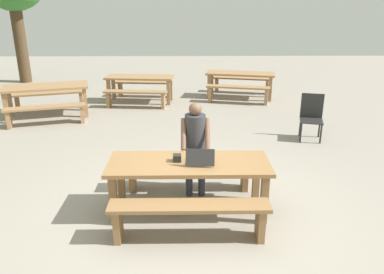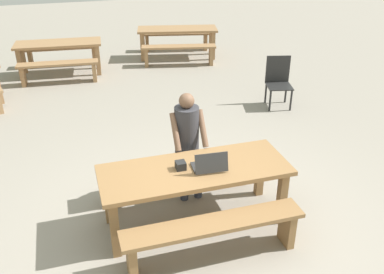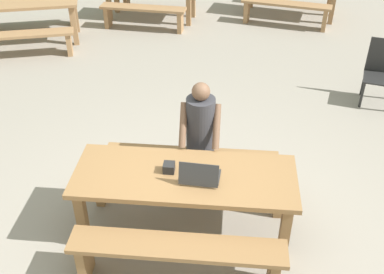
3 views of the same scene
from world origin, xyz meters
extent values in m
plane|color=gray|center=(0.00, 0.00, 0.00)|extent=(30.00, 30.00, 0.00)
cube|color=olive|center=(0.00, 0.00, 0.69)|extent=(2.07, 0.78, 0.05)
cube|color=olive|center=(-0.93, -0.29, 0.33)|extent=(0.09, 0.09, 0.67)
cube|color=olive|center=(0.93, -0.29, 0.33)|extent=(0.09, 0.09, 0.67)
cube|color=olive|center=(-0.93, 0.29, 0.33)|extent=(0.09, 0.09, 0.67)
cube|color=olive|center=(0.93, 0.29, 0.33)|extent=(0.09, 0.09, 0.67)
cube|color=olive|center=(0.00, -0.63, 0.45)|extent=(1.86, 0.30, 0.05)
cube|color=olive|center=(-0.83, -0.63, 0.21)|extent=(0.08, 0.24, 0.42)
cube|color=olive|center=(0.83, -0.63, 0.21)|extent=(0.08, 0.24, 0.42)
cube|color=olive|center=(0.00, 0.63, 0.45)|extent=(1.86, 0.30, 0.05)
cube|color=olive|center=(-0.83, 0.63, 0.21)|extent=(0.08, 0.24, 0.42)
cube|color=olive|center=(0.83, 0.63, 0.21)|extent=(0.08, 0.24, 0.42)
cube|color=#2D2D2D|center=(0.15, -0.01, 0.73)|extent=(0.37, 0.24, 0.02)
cube|color=#2D2D2D|center=(0.14, -0.15, 0.84)|extent=(0.36, 0.09, 0.21)
cube|color=black|center=(0.14, -0.14, 0.84)|extent=(0.33, 0.07, 0.19)
cube|color=black|center=(-0.15, 0.03, 0.76)|extent=(0.10, 0.11, 0.09)
cylinder|color=#333847|center=(0.01, 0.45, 0.23)|extent=(0.10, 0.10, 0.47)
cylinder|color=#333847|center=(0.19, 0.45, 0.23)|extent=(0.10, 0.10, 0.47)
cube|color=#333847|center=(0.10, 0.54, 0.51)|extent=(0.28, 0.28, 0.12)
cylinder|color=#333338|center=(0.10, 0.63, 0.85)|extent=(0.29, 0.29, 0.61)
cylinder|color=brown|center=(-0.07, 0.53, 0.91)|extent=(0.07, 0.32, 0.41)
cylinder|color=brown|center=(0.26, 0.53, 0.91)|extent=(0.07, 0.32, 0.41)
sphere|color=brown|center=(0.10, 0.63, 1.24)|extent=(0.18, 0.18, 0.18)
cube|color=#262626|center=(2.46, 2.75, 0.40)|extent=(0.53, 0.53, 0.02)
cube|color=#262626|center=(2.51, 2.96, 0.66)|extent=(0.43, 0.13, 0.49)
cylinder|color=#262626|center=(2.23, 2.62, 0.19)|extent=(0.04, 0.04, 0.39)
cylinder|color=#262626|center=(2.60, 2.52, 0.19)|extent=(0.04, 0.04, 0.39)
cylinder|color=#262626|center=(2.33, 2.99, 0.19)|extent=(0.04, 0.04, 0.39)
cylinder|color=#262626|center=(2.69, 2.89, 0.19)|extent=(0.04, 0.04, 0.39)
cube|color=#9E754C|center=(1.51, 6.28, 0.70)|extent=(2.01, 1.08, 0.05)
cube|color=#9E754C|center=(0.62, 6.23, 0.34)|extent=(0.11, 0.11, 0.68)
cube|color=#9E754C|center=(2.29, 5.86, 0.34)|extent=(0.11, 0.11, 0.68)
cube|color=#9E754C|center=(0.72, 6.70, 0.34)|extent=(0.11, 0.11, 0.68)
cube|color=#9E754C|center=(2.40, 6.33, 0.34)|extent=(0.11, 0.11, 0.68)
cube|color=#9E754C|center=(1.37, 5.66, 0.44)|extent=(1.75, 0.67, 0.05)
cube|color=#9E754C|center=(0.63, 5.83, 0.21)|extent=(0.13, 0.25, 0.42)
cube|color=#9E754C|center=(2.11, 5.50, 0.21)|extent=(0.13, 0.25, 0.42)
cube|color=#9E754C|center=(1.65, 6.90, 0.44)|extent=(1.75, 0.67, 0.05)
cube|color=#9E754C|center=(0.90, 7.06, 0.21)|extent=(0.13, 0.25, 0.42)
cube|color=#9E754C|center=(2.39, 6.73, 0.21)|extent=(0.13, 0.25, 0.42)
cube|color=#9E754C|center=(-1.30, 5.82, 0.69)|extent=(1.88, 0.84, 0.05)
cube|color=#9E754C|center=(-2.13, 5.66, 0.33)|extent=(0.10, 0.10, 0.67)
cube|color=#9E754C|center=(-0.51, 5.51, 0.33)|extent=(0.10, 0.10, 0.67)
cube|color=#9E754C|center=(-2.08, 6.13, 0.33)|extent=(0.10, 0.10, 0.67)
cube|color=#9E754C|center=(-0.47, 5.99, 0.33)|extent=(0.10, 0.10, 0.67)
cube|color=#9E754C|center=(-1.35, 5.22, 0.43)|extent=(1.66, 0.45, 0.05)
cube|color=#9E754C|center=(-2.07, 5.28, 0.20)|extent=(0.10, 0.25, 0.40)
cube|color=#9E754C|center=(-0.63, 5.15, 0.20)|extent=(0.10, 0.25, 0.40)
cube|color=#9E754C|center=(-1.24, 6.43, 0.43)|extent=(1.66, 0.45, 0.05)
cube|color=#9E754C|center=(-1.96, 6.49, 0.20)|extent=(0.10, 0.25, 0.40)
cube|color=#9E754C|center=(-0.53, 6.37, 0.20)|extent=(0.10, 0.25, 0.40)
cube|color=#9E754C|center=(-3.37, 4.46, 0.73)|extent=(2.09, 1.31, 0.05)
cube|color=#9E754C|center=(-4.13, 3.93, 0.35)|extent=(0.11, 0.11, 0.71)
cube|color=#9E754C|center=(-2.45, 4.40, 0.35)|extent=(0.11, 0.11, 0.71)
cube|color=#9E754C|center=(-4.29, 4.52, 0.35)|extent=(0.11, 0.11, 0.71)
cube|color=#9E754C|center=(-2.61, 4.99, 0.35)|extent=(0.11, 0.11, 0.71)
cube|color=#9E754C|center=(-3.18, 3.78, 0.41)|extent=(1.77, 0.76, 0.05)
cube|color=#9E754C|center=(-3.93, 3.57, 0.20)|extent=(0.14, 0.25, 0.39)
cube|color=#9E754C|center=(-2.43, 3.98, 0.20)|extent=(0.14, 0.25, 0.39)
cube|color=#9E754C|center=(-3.56, 5.14, 0.41)|extent=(1.77, 0.76, 0.05)
cube|color=#9E754C|center=(-4.31, 4.94, 0.20)|extent=(0.14, 0.25, 0.39)
cube|color=#9E754C|center=(-2.81, 5.35, 0.20)|extent=(0.14, 0.25, 0.39)
cylinder|color=#4C3823|center=(-5.57, 8.64, 1.37)|extent=(0.39, 0.39, 2.74)
camera|label=1|loc=(-0.02, -4.46, 2.66)|focal=35.59mm
camera|label=2|loc=(-1.17, -3.75, 3.14)|focal=39.84mm
camera|label=3|loc=(0.38, -3.31, 3.45)|focal=43.60mm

